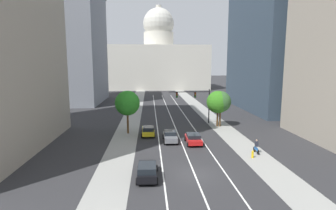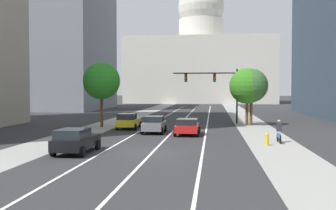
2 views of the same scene
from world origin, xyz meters
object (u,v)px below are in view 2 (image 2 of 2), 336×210
at_px(car_yellow, 128,121).
at_px(fire_hydrant, 267,139).
at_px(capitol_building, 201,63).
at_px(cyclist, 279,131).
at_px(car_black, 76,140).
at_px(car_red, 187,126).
at_px(car_gray, 154,124).
at_px(street_tree_mid_right, 251,86).
at_px(street_tree_near_left, 102,81).
at_px(traffic_signal_mast, 216,84).
at_px(street_tree_near_right, 247,86).

height_order(car_yellow, fire_hydrant, car_yellow).
xyz_separation_m(capitol_building, cyclist, (8.62, -93.60, -11.22)).
height_order(car_black, car_red, car_black).
distance_m(car_gray, car_red, 3.40).
height_order(car_black, street_tree_mid_right, street_tree_mid_right).
bearing_deg(capitol_building, car_yellow, -93.16).
bearing_deg(street_tree_mid_right, street_tree_near_left, -166.71).
xyz_separation_m(capitol_building, traffic_signal_mast, (4.13, -76.50, -7.49)).
height_order(car_gray, street_tree_near_left, street_tree_near_left).
xyz_separation_m(cyclist, street_tree_mid_right, (-0.71, 14.41, 3.52)).
distance_m(car_black, street_tree_mid_right, 24.59).
bearing_deg(street_tree_near_left, car_black, -79.49).
bearing_deg(traffic_signal_mast, capitol_building, 93.09).
bearing_deg(street_tree_near_right, car_yellow, -156.10).
height_order(traffic_signal_mast, street_tree_near_right, traffic_signal_mast).
bearing_deg(traffic_signal_mast, fire_hydrant, -79.72).
relative_size(car_black, street_tree_near_right, 0.70).
relative_size(capitol_building, cyclist, 24.95).
bearing_deg(car_red, traffic_signal_mast, -11.02).
relative_size(car_black, car_yellow, 1.03).
bearing_deg(car_yellow, fire_hydrant, -132.59).
bearing_deg(traffic_signal_mast, street_tree_near_right, -38.12).
height_order(car_gray, cyclist, cyclist).
xyz_separation_m(capitol_building, street_tree_near_left, (-7.85, -82.91, -7.23)).
bearing_deg(car_yellow, capitol_building, -4.43).
xyz_separation_m(car_gray, street_tree_near_left, (-6.29, 4.93, 4.04)).
relative_size(fire_hydrant, street_tree_near_left, 0.13).
relative_size(traffic_signal_mast, cyclist, 4.40).
height_order(cyclist, street_tree_near_right, street_tree_near_right).
distance_m(car_yellow, street_tree_near_right, 13.74).
relative_size(traffic_signal_mast, street_tree_near_right, 1.20).
height_order(car_black, street_tree_near_right, street_tree_near_right).
height_order(cyclist, street_tree_mid_right, street_tree_mid_right).
relative_size(capitol_building, street_tree_mid_right, 6.89).
bearing_deg(fire_hydrant, car_black, -158.56).
bearing_deg(car_gray, street_tree_near_right, -46.86).
distance_m(car_black, cyclist, 14.76).
bearing_deg(traffic_signal_mast, cyclist, -75.29).
xyz_separation_m(car_red, fire_hydrant, (5.97, -6.02, -0.29)).
bearing_deg(car_yellow, street_tree_near_right, -67.37).
xyz_separation_m(car_red, car_yellow, (-6.22, 4.70, 0.06)).
distance_m(capitol_building, cyclist, 94.66).
bearing_deg(car_yellow, car_gray, -138.28).
bearing_deg(car_yellow, cyclist, -125.67).
xyz_separation_m(capitol_building, car_yellow, (-4.67, -84.50, -11.26)).
xyz_separation_m(car_yellow, street_tree_near_left, (-3.18, 1.60, 4.02)).
height_order(car_gray, car_black, car_black).
xyz_separation_m(car_black, car_yellow, (0.01, 15.51, 0.00)).
relative_size(cyclist, street_tree_near_left, 0.25).
bearing_deg(street_tree_near_left, car_gray, -38.10).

